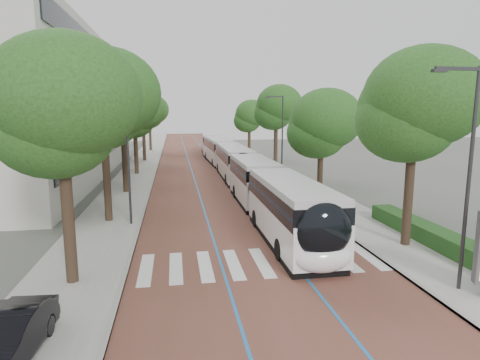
% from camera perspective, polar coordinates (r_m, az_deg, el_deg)
% --- Properties ---
extents(ground, '(160.00, 160.00, 0.00)m').
position_cam_1_polar(ground, '(17.18, 3.16, -12.89)').
color(ground, '#51544C').
rests_on(ground, ground).
extents(road, '(11.00, 140.00, 0.02)m').
position_cam_1_polar(road, '(55.98, -5.71, 2.85)').
color(road, brown).
rests_on(road, ground).
extents(sidewalk_left, '(4.00, 140.00, 0.12)m').
position_cam_1_polar(sidewalk_left, '(56.01, -13.39, 2.69)').
color(sidewalk_left, gray).
rests_on(sidewalk_left, ground).
extents(sidewalk_right, '(4.00, 140.00, 0.12)m').
position_cam_1_polar(sidewalk_right, '(56.94, 1.86, 3.05)').
color(sidewalk_right, gray).
rests_on(sidewalk_right, ground).
extents(kerb_left, '(0.20, 140.00, 0.14)m').
position_cam_1_polar(kerb_left, '(55.91, -11.45, 2.75)').
color(kerb_left, gray).
rests_on(kerb_left, ground).
extents(kerb_right, '(0.20, 140.00, 0.14)m').
position_cam_1_polar(kerb_right, '(56.60, -0.03, 3.02)').
color(kerb_right, gray).
rests_on(kerb_right, ground).
extents(zebra_crossing, '(10.55, 3.60, 0.01)m').
position_cam_1_polar(zebra_crossing, '(18.12, 3.09, -11.59)').
color(zebra_crossing, silver).
rests_on(zebra_crossing, ground).
extents(lane_line_left, '(0.12, 126.00, 0.01)m').
position_cam_1_polar(lane_line_left, '(55.91, -7.34, 2.82)').
color(lane_line_left, '#2267AB').
rests_on(lane_line_left, road).
extents(lane_line_right, '(0.12, 126.00, 0.01)m').
position_cam_1_polar(lane_line_right, '(56.10, -4.07, 2.90)').
color(lane_line_right, '#2267AB').
rests_on(lane_line_right, road).
extents(office_building, '(18.11, 40.00, 14.00)m').
position_cam_1_polar(office_building, '(46.34, -29.91, 8.89)').
color(office_building, beige).
rests_on(office_building, ground).
extents(hedge, '(1.20, 14.00, 0.80)m').
position_cam_1_polar(hedge, '(20.85, 28.69, -8.48)').
color(hedge, '#1E4216').
rests_on(hedge, sidewalk_right).
extents(streetlight_near, '(1.82, 0.20, 8.00)m').
position_cam_1_polar(streetlight_near, '(16.16, 29.46, 2.13)').
color(streetlight_near, '#2D2D30').
rests_on(streetlight_near, sidewalk_right).
extents(streetlight_far, '(1.82, 0.20, 8.00)m').
position_cam_1_polar(streetlight_far, '(38.86, 5.79, 6.99)').
color(streetlight_far, '#2D2D30').
rests_on(streetlight_far, sidewalk_right).
extents(lamp_post_left, '(0.14, 0.14, 8.00)m').
position_cam_1_polar(lamp_post_left, '(23.76, -15.64, 3.34)').
color(lamp_post_left, '#2D2D30').
rests_on(lamp_post_left, sidewalk_left).
extents(trees_left, '(6.13, 60.64, 9.65)m').
position_cam_1_polar(trees_left, '(41.48, -15.10, 9.42)').
color(trees_left, black).
rests_on(trees_left, ground).
extents(trees_right, '(5.54, 47.17, 9.03)m').
position_cam_1_polar(trees_right, '(36.56, 8.58, 8.89)').
color(trees_right, black).
rests_on(trees_right, ground).
extents(lead_bus, '(2.59, 18.40, 3.20)m').
position_cam_1_polar(lead_bus, '(23.97, 4.63, -2.32)').
color(lead_bus, black).
rests_on(lead_bus, ground).
extents(bus_queued_0, '(2.66, 12.42, 3.20)m').
position_cam_1_polar(bus_queued_0, '(39.89, -0.83, 2.50)').
color(bus_queued_0, white).
rests_on(bus_queued_0, ground).
extents(bus_queued_1, '(2.92, 12.47, 3.20)m').
position_cam_1_polar(bus_queued_1, '(52.35, -3.05, 4.19)').
color(bus_queued_1, white).
rests_on(bus_queued_1, ground).
extents(bus_queued_2, '(3.07, 12.50, 3.20)m').
position_cam_1_polar(bus_queued_2, '(64.76, -4.26, 5.22)').
color(bus_queued_2, white).
rests_on(bus_queued_2, ground).
extents(parked_car, '(1.63, 4.05, 1.31)m').
position_cam_1_polar(parked_car, '(12.72, -30.31, -18.92)').
color(parked_car, black).
rests_on(parked_car, sidewalk_left).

